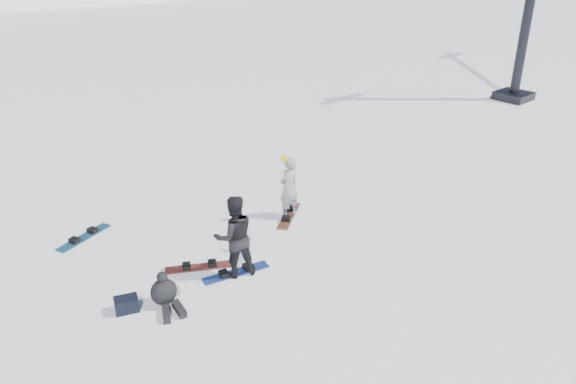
# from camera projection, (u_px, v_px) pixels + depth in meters

# --- Properties ---
(ground) EXTENTS (420.00, 420.00, 0.00)m
(ground) POSITION_uv_depth(u_px,v_px,m) (357.00, 232.00, 13.77)
(ground) COLOR white
(ground) RESTS_ON ground
(lift_tower) EXTENTS (2.46, 1.51, 8.88)m
(lift_tower) POSITION_uv_depth(u_px,v_px,m) (528.00, 13.00, 22.80)
(lift_tower) COLOR black
(lift_tower) RESTS_ON ground
(snowboarder_woman) EXTENTS (0.67, 0.51, 1.78)m
(snowboarder_woman) POSITION_uv_depth(u_px,v_px,m) (289.00, 187.00, 14.17)
(snowboarder_woman) COLOR #949499
(snowboarder_woman) RESTS_ON ground
(snowboarder_man) EXTENTS (1.03, 0.88, 1.84)m
(snowboarder_man) POSITION_uv_depth(u_px,v_px,m) (234.00, 236.00, 11.74)
(snowboarder_man) COLOR black
(snowboarder_man) RESTS_ON ground
(seated_rider) EXTENTS (0.61, 0.92, 0.74)m
(seated_rider) POSITION_uv_depth(u_px,v_px,m) (165.00, 293.00, 10.99)
(seated_rider) COLOR black
(seated_rider) RESTS_ON ground
(gear_bag) EXTENTS (0.50, 0.39, 0.30)m
(gear_bag) POSITION_uv_depth(u_px,v_px,m) (126.00, 304.00, 10.88)
(gear_bag) COLOR black
(gear_bag) RESTS_ON ground
(snowboard_woman) EXTENTS (1.29, 1.23, 0.03)m
(snowboard_woman) POSITION_uv_depth(u_px,v_px,m) (289.00, 216.00, 14.52)
(snowboard_woman) COLOR brown
(snowboard_woman) RESTS_ON ground
(snowboard_man) EXTENTS (1.52, 0.40, 0.03)m
(snowboard_man) POSITION_uv_depth(u_px,v_px,m) (236.00, 273.00, 12.12)
(snowboard_man) COLOR navy
(snowboard_man) RESTS_ON ground
(snowboard_loose_b) EXTENTS (1.50, 0.82, 0.03)m
(snowboard_loose_b) POSITION_uv_depth(u_px,v_px,m) (200.00, 267.00, 12.32)
(snowboard_loose_b) COLOR maroon
(snowboard_loose_b) RESTS_ON ground
(snowboard_loose_c) EXTENTS (1.46, 0.94, 0.03)m
(snowboard_loose_c) POSITION_uv_depth(u_px,v_px,m) (84.00, 237.00, 13.50)
(snowboard_loose_c) COLOR #165279
(snowboard_loose_c) RESTS_ON ground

